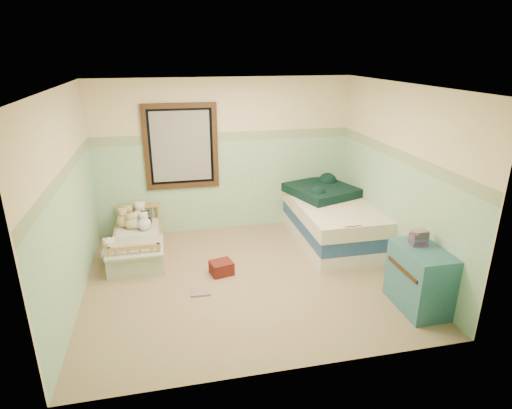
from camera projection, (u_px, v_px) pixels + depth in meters
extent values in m
cube|color=#7C6D4D|center=(247.00, 278.00, 5.72)|extent=(4.20, 3.60, 0.02)
cube|color=silver|center=(245.00, 85.00, 4.85)|extent=(4.20, 3.60, 0.02)
cube|color=beige|center=(225.00, 156.00, 6.94)|extent=(4.20, 0.04, 2.50)
cube|color=beige|center=(286.00, 254.00, 3.63)|extent=(4.20, 0.04, 2.50)
cube|color=beige|center=(67.00, 202.00, 4.87)|extent=(0.04, 3.60, 2.50)
cube|color=beige|center=(399.00, 179.00, 5.70)|extent=(0.04, 3.60, 2.50)
cube|color=#99B79B|center=(226.00, 186.00, 7.10)|extent=(4.20, 0.01, 1.50)
cube|color=#49794E|center=(225.00, 137.00, 6.81)|extent=(4.20, 0.01, 0.15)
cube|color=black|center=(181.00, 147.00, 6.69)|extent=(1.16, 0.06, 1.36)
cube|color=#ADADAA|center=(181.00, 147.00, 6.70)|extent=(0.92, 0.01, 1.12)
cube|color=olive|center=(138.00, 248.00, 6.36)|extent=(0.70, 1.40, 0.18)
cube|color=silver|center=(137.00, 239.00, 6.31)|extent=(0.64, 1.34, 0.12)
cube|color=#6083B3|center=(135.00, 247.00, 5.88)|extent=(0.76, 0.70, 0.03)
sphere|color=brown|center=(128.00, 218.00, 6.68)|extent=(0.19, 0.19, 0.19)
sphere|color=white|center=(141.00, 216.00, 6.71)|extent=(0.24, 0.24, 0.24)
sphere|color=#D3B97D|center=(130.00, 224.00, 6.49)|extent=(0.17, 0.17, 0.17)
sphere|color=black|center=(146.00, 222.00, 6.54)|extent=(0.19, 0.19, 0.19)
sphere|color=white|center=(110.00, 254.00, 6.09)|extent=(0.26, 0.26, 0.26)
sphere|color=#D3B97D|center=(132.00, 258.00, 6.01)|extent=(0.23, 0.23, 0.23)
cube|color=white|center=(329.00, 232.00, 6.88)|extent=(1.08, 2.17, 0.22)
cube|color=navy|center=(330.00, 219.00, 6.80)|extent=(1.08, 2.17, 0.22)
cube|color=silver|center=(330.00, 207.00, 6.73)|extent=(1.13, 2.21, 0.22)
cube|color=black|center=(321.00, 190.00, 6.93)|extent=(1.19, 1.22, 0.14)
cube|color=#2A5D67|center=(420.00, 279.00, 4.95)|extent=(0.47, 0.76, 0.76)
cube|color=brown|center=(419.00, 238.00, 4.91)|extent=(0.19, 0.15, 0.18)
cube|color=maroon|center=(221.00, 268.00, 5.79)|extent=(0.34, 0.31, 0.18)
cube|color=orange|center=(200.00, 292.00, 5.36)|extent=(0.26, 0.21, 0.02)
sphere|color=white|center=(123.00, 219.00, 6.63)|extent=(0.19, 0.19, 0.19)
sphere|color=white|center=(136.00, 223.00, 6.51)|extent=(0.18, 0.18, 0.18)
sphere|color=#D3B97D|center=(124.00, 221.00, 6.56)|extent=(0.20, 0.20, 0.20)
sphere|color=#D3B97D|center=(129.00, 217.00, 6.68)|extent=(0.21, 0.21, 0.21)
sphere|color=white|center=(145.00, 224.00, 6.44)|extent=(0.20, 0.20, 0.20)
sphere|color=white|center=(143.00, 222.00, 6.57)|extent=(0.17, 0.17, 0.17)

